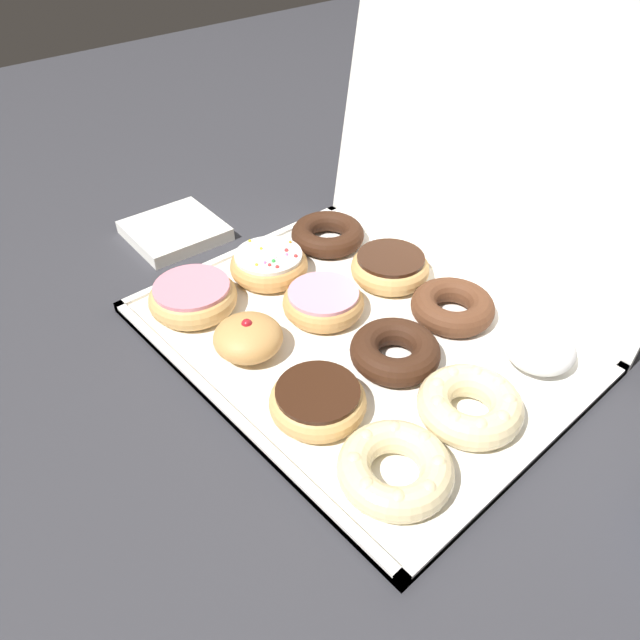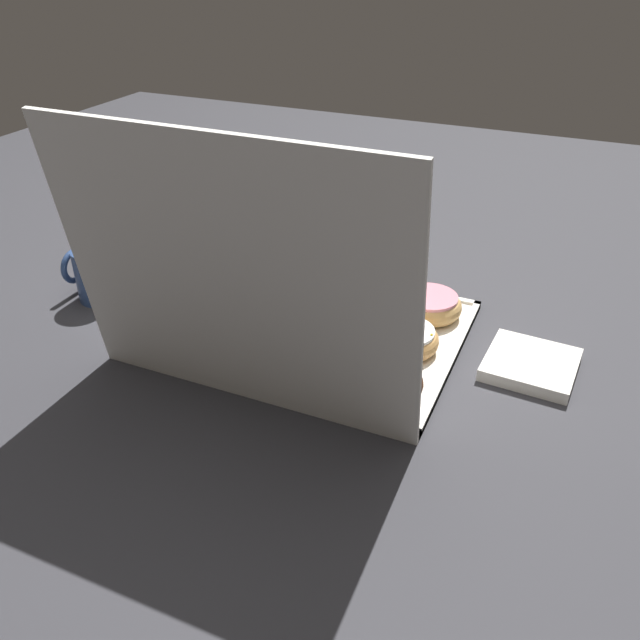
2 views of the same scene
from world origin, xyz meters
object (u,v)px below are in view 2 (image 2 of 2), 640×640
chocolate_cake_ring_donut_6 (274,309)px  sprinkle_donut_4 (405,339)px  pink_frosted_donut_5 (339,325)px  jelly_filled_donut_1 (367,292)px  napkin_stack (531,364)px  cruller_donut_7 (219,295)px  chocolate_cake_ring_donut_8 (386,382)px  donut_box (307,328)px  powdered_filled_donut_11 (177,328)px  chocolate_cake_ring_donut_10 (244,345)px  cruller_donut_3 (250,268)px  pink_frosted_donut_0 (429,305)px  chocolate_frosted_donut_9 (307,360)px  coffee_mug (97,273)px  chocolate_frosted_donut_2 (303,280)px

chocolate_cake_ring_donut_6 → sprinkle_donut_4: bearing=179.4°
sprinkle_donut_4 → pink_frosted_donut_5: sprinkle_donut_4 is taller
jelly_filled_donut_1 → napkin_stack: bearing=165.1°
cruller_donut_7 → chocolate_cake_ring_donut_8: cruller_donut_7 is taller
sprinkle_donut_4 → pink_frosted_donut_5: bearing=0.7°
sprinkle_donut_4 → donut_box: bearing=-0.1°
donut_box → napkin_stack: bearing=-174.4°
donut_box → jelly_filled_donut_1: 0.14m
sprinkle_donut_4 → powdered_filled_donut_11: bearing=19.5°
cruller_donut_7 → chocolate_cake_ring_donut_10: bearing=134.4°
sprinkle_donut_4 → pink_frosted_donut_5: 0.12m
jelly_filled_donut_1 → cruller_donut_3: bearing=-1.4°
donut_box → powdered_filled_donut_11: bearing=35.0°
donut_box → pink_frosted_donut_5: (-0.06, 0.00, 0.02)m
pink_frosted_donut_0 → chocolate_frosted_donut_9: size_ratio=1.05×
cruller_donut_3 → chocolate_cake_ring_donut_6: 0.17m
powdered_filled_donut_11 → coffee_mug: (0.24, -0.08, 0.02)m
chocolate_cake_ring_donut_6 → napkin_stack: (-0.45, -0.04, -0.02)m
chocolate_cake_ring_donut_10 → coffee_mug: coffee_mug is taller
jelly_filled_donut_1 → sprinkle_donut_4: (-0.11, 0.12, -0.00)m
donut_box → chocolate_frosted_donut_2: bearing=-62.0°
chocolate_cake_ring_donut_8 → chocolate_frosted_donut_2: bearing=-44.2°
powdered_filled_donut_11 → chocolate_frosted_donut_2: bearing=-115.0°
pink_frosted_donut_0 → chocolate_cake_ring_donut_10: (0.25, 0.25, -0.00)m
powdered_filled_donut_11 → coffee_mug: size_ratio=0.78×
sprinkle_donut_4 → chocolate_cake_ring_donut_8: size_ratio=0.99×
cruller_donut_3 → cruller_donut_7: bearing=90.7°
coffee_mug → napkin_stack: size_ratio=0.77×
pink_frosted_donut_0 → chocolate_cake_ring_donut_8: pink_frosted_donut_0 is taller
cruller_donut_3 → coffee_mug: 0.30m
chocolate_cake_ring_donut_6 → chocolate_cake_ring_donut_10: same height
donut_box → pink_frosted_donut_0: (-0.19, -0.13, 0.03)m
chocolate_cake_ring_donut_6 → pink_frosted_donut_5: bearing=178.2°
chocolate_frosted_donut_9 → napkin_stack: (-0.33, -0.16, -0.02)m
chocolate_frosted_donut_2 → sprinkle_donut_4: bearing=153.1°
chocolate_cake_ring_donut_10 → chocolate_frosted_donut_2: bearing=-88.2°
pink_frosted_donut_5 → chocolate_cake_ring_donut_8: 0.18m
napkin_stack → chocolate_frosted_donut_2: bearing=-11.0°
cruller_donut_7 → powdered_filled_donut_11: bearing=89.3°
pink_frosted_donut_5 → powdered_filled_donut_11: powdered_filled_donut_11 is taller
sprinkle_donut_4 → cruller_donut_7: (0.37, -0.01, 0.00)m
pink_frosted_donut_0 → chocolate_frosted_donut_9: bearing=62.6°
donut_box → cruller_donut_7: (0.19, -0.01, 0.03)m
sprinkle_donut_4 → chocolate_cake_ring_donut_10: 0.27m
powdered_filled_donut_11 → napkin_stack: size_ratio=0.60×
powdered_filled_donut_11 → napkin_stack: (-0.57, -0.17, -0.02)m
pink_frosted_donut_5 → cruller_donut_7: 0.25m
jelly_filled_donut_1 → powdered_filled_donut_11: jelly_filled_donut_1 is taller
napkin_stack → pink_frosted_donut_0: bearing=-24.1°
donut_box → napkin_stack: 0.39m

